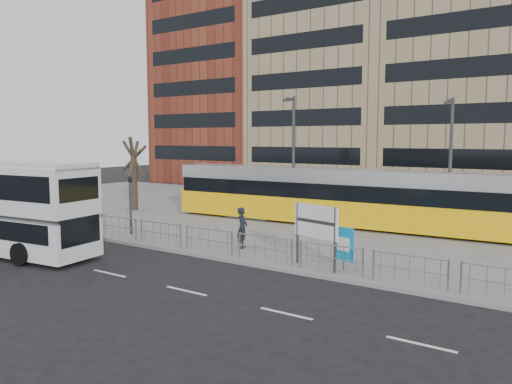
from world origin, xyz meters
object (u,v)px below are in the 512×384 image
Objects in this scene: pedestrian at (242,228)px; bare_tree at (133,136)px; lamp_post_west at (293,154)px; station_sign at (316,224)px; traffic_light_west at (130,197)px; lamp_post_east at (450,160)px; tram at (395,201)px; ad_panel at (344,245)px.

bare_tree is at bearing 46.36° from pedestrian.
bare_tree is at bearing -172.33° from lamp_post_west.
station_sign is 1.31× the size of pedestrian.
traffic_light_west is 0.41× the size of lamp_post_west.
bare_tree reaches higher than lamp_post_east.
traffic_light_west is 16.98m from lamp_post_east.
pedestrian is (-4.40, -8.40, -0.71)m from tram.
lamp_post_west reaches higher than pedestrian.
pedestrian is 6.97m from traffic_light_west.
tram is 9.51m from pedestrian.
pedestrian is at bearing -23.02° from bare_tree.
ad_panel is at bearing -99.37° from lamp_post_east.
tram reaches higher than pedestrian.
traffic_light_west reaches higher than station_sign.
traffic_light_west is (-6.87, -0.60, 1.02)m from pedestrian.
bare_tree reaches higher than ad_panel.
lamp_post_east is (13.97, 9.44, 1.99)m from traffic_light_west.
pedestrian is at bearing -179.40° from ad_panel.
station_sign is 0.35× the size of lamp_post_east.
lamp_post_east is at bearing 46.05° from traffic_light_west.
lamp_post_west is at bearing 140.26° from ad_panel.
traffic_light_west is at bearing 74.38° from pedestrian.
tram is 14.76× the size of pedestrian.
traffic_light_west is at bearing -123.60° from lamp_post_west.
pedestrian is at bearing 178.54° from station_sign.
bare_tree is (-13.58, 5.77, 4.33)m from pedestrian.
tram is 11.30× the size of station_sign.
pedestrian is at bearing 16.99° from traffic_light_west.
ad_panel is 0.22× the size of bare_tree.
traffic_light_west is (-11.27, -9.00, 0.31)m from tram.
tram is 14.43m from traffic_light_west.
lamp_post_west reaches higher than lamp_post_east.
traffic_light_west is 9.82m from bare_tree.
station_sign reaches higher than pedestrian.
pedestrian is (-4.45, 1.25, -0.78)m from station_sign.
station_sign is 11.35m from traffic_light_west.
bare_tree reaches higher than traffic_light_west.
pedestrian is (-5.49, 0.89, -0.02)m from ad_panel.
ad_panel is 0.87× the size of pedestrian.
lamp_post_east is at bearing 6.38° from tram.
tram is 9.11× the size of traffic_light_west.
tram is 9.65m from station_sign.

